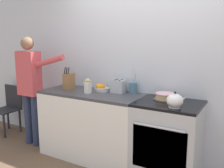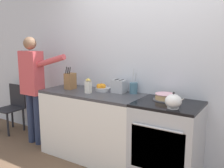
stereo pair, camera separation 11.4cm
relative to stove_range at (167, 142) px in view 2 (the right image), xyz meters
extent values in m
cube|color=silver|center=(-0.36, 0.33, 0.84)|extent=(8.00, 0.04, 2.60)
cube|color=white|center=(-1.08, 0.00, -0.02)|extent=(1.42, 0.62, 0.89)
cube|color=#3D3D42|center=(-1.08, 0.00, 0.44)|extent=(1.42, 0.62, 0.03)
cube|color=#B7BABF|center=(0.00, 0.00, -0.02)|extent=(0.73, 0.62, 0.90)
cube|color=black|center=(0.00, -0.30, 0.01)|extent=(0.60, 0.01, 0.49)
cylinder|color=#B7BABF|center=(0.00, -0.33, 0.27)|extent=(0.55, 0.02, 0.02)
cube|color=black|center=(0.00, 0.00, 0.45)|extent=(0.73, 0.62, 0.03)
cylinder|color=#4C4C51|center=(-0.08, 0.11, 0.47)|extent=(0.28, 0.28, 0.01)
cylinder|color=tan|center=(-0.08, 0.11, 0.49)|extent=(0.23, 0.23, 0.03)
cylinder|color=tan|center=(-0.08, 0.11, 0.52)|extent=(0.22, 0.22, 0.03)
cylinder|color=#EFB2C1|center=(-0.08, 0.11, 0.54)|extent=(0.23, 0.23, 0.01)
cylinder|color=white|center=(0.11, -0.18, 0.47)|extent=(0.12, 0.12, 0.01)
ellipsoid|color=white|center=(0.11, -0.18, 0.54)|extent=(0.18, 0.18, 0.15)
cone|color=white|center=(0.20, -0.18, 0.56)|extent=(0.09, 0.04, 0.08)
sphere|color=black|center=(0.11, -0.18, 0.62)|extent=(0.02, 0.02, 0.02)
cube|color=olive|center=(-1.47, 0.01, 0.58)|extent=(0.11, 0.15, 0.23)
cylinder|color=black|center=(-1.50, -0.03, 0.74)|extent=(0.01, 0.04, 0.10)
cylinder|color=black|center=(-1.47, -0.03, 0.73)|extent=(0.01, 0.04, 0.09)
cylinder|color=black|center=(-1.43, -0.03, 0.74)|extent=(0.01, 0.04, 0.10)
cylinder|color=black|center=(-1.50, 0.01, 0.73)|extent=(0.01, 0.04, 0.08)
cylinder|color=black|center=(-1.47, 0.01, 0.72)|extent=(0.01, 0.04, 0.07)
cylinder|color=#477084|center=(-0.56, 0.23, 0.53)|extent=(0.10, 0.10, 0.14)
cylinder|color=#B7BABF|center=(-0.55, 0.24, 0.62)|extent=(0.05, 0.04, 0.22)
cylinder|color=#B7BABF|center=(-0.58, 0.24, 0.65)|extent=(0.03, 0.03, 0.28)
cylinder|color=#B7BABF|center=(-0.99, 0.14, 0.48)|extent=(0.21, 0.21, 0.04)
sphere|color=orange|center=(-0.98, 0.14, 0.53)|extent=(0.08, 0.08, 0.08)
sphere|color=orange|center=(-1.00, 0.14, 0.53)|extent=(0.07, 0.07, 0.07)
sphere|color=orange|center=(-1.03, 0.11, 0.53)|extent=(0.08, 0.08, 0.08)
sphere|color=orange|center=(-1.03, 0.16, 0.53)|extent=(0.07, 0.07, 0.07)
cube|color=#B7BABF|center=(-0.75, 0.17, 0.55)|extent=(0.17, 0.15, 0.17)
cube|color=black|center=(-0.78, 0.17, 0.64)|extent=(0.02, 0.10, 0.00)
cube|color=black|center=(-0.72, 0.17, 0.64)|extent=(0.02, 0.10, 0.00)
cube|color=black|center=(-0.84, 0.17, 0.58)|extent=(0.02, 0.02, 0.01)
cube|color=white|center=(-1.08, -0.07, 0.54)|extent=(0.07, 0.07, 0.16)
pyramid|color=#E0BC4C|center=(-1.08, -0.07, 0.65)|extent=(0.07, 0.07, 0.03)
cylinder|color=#283351|center=(-2.20, -0.13, -0.06)|extent=(0.11, 0.11, 0.80)
cylinder|color=#283351|center=(-2.04, -0.13, -0.06)|extent=(0.11, 0.11, 0.80)
cube|color=#D14C51|center=(-2.12, -0.13, 0.66)|extent=(0.34, 0.20, 0.66)
cylinder|color=#D14C51|center=(-2.33, -0.13, 0.71)|extent=(0.08, 0.08, 0.56)
cylinder|color=#D14C51|center=(-1.71, -0.13, 0.86)|extent=(0.56, 0.08, 0.22)
sphere|color=#846047|center=(-2.12, -0.13, 1.11)|extent=(0.19, 0.19, 0.19)
cylinder|color=#232328|center=(-2.71, -0.19, -0.26)|extent=(0.04, 0.04, 0.40)
cylinder|color=#232328|center=(-3.03, 0.13, -0.26)|extent=(0.04, 0.04, 0.40)
cylinder|color=#232328|center=(-2.71, 0.13, -0.26)|extent=(0.04, 0.04, 0.40)
cube|color=#232328|center=(-2.87, -0.03, -0.05)|extent=(0.40, 0.40, 0.02)
cube|color=#232328|center=(-2.87, 0.15, 0.16)|extent=(0.40, 0.03, 0.40)
camera|label=1|loc=(0.82, -2.70, 1.19)|focal=40.00mm
camera|label=2|loc=(0.92, -2.64, 1.19)|focal=40.00mm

